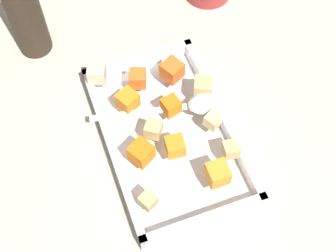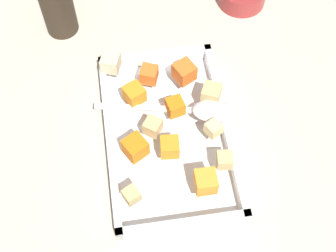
# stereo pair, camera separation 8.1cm
# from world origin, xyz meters

# --- Properties ---
(ground_plane) EXTENTS (4.00, 4.00, 0.00)m
(ground_plane) POSITION_xyz_m (0.00, 0.00, 0.00)
(ground_plane) COLOR #BCB29E
(baking_dish) EXTENTS (0.34, 0.21, 0.04)m
(baking_dish) POSITION_xyz_m (0.02, -0.02, 0.01)
(baking_dish) COLOR silver
(baking_dish) RESTS_ON ground_plane
(carrot_chunk_near_left) EXTENTS (0.03, 0.03, 0.03)m
(carrot_chunk_near_left) POSITION_xyz_m (0.06, -0.02, 0.06)
(carrot_chunk_near_left) COLOR orange
(carrot_chunk_near_left) RESTS_ON baking_dish
(carrot_chunk_near_spoon) EXTENTS (0.03, 0.03, 0.03)m
(carrot_chunk_near_spoon) POSITION_xyz_m (-0.02, -0.00, 0.06)
(carrot_chunk_near_spoon) COLOR orange
(carrot_chunk_near_spoon) RESTS_ON baking_dish
(carrot_chunk_near_right) EXTENTS (0.05, 0.05, 0.03)m
(carrot_chunk_near_right) POSITION_xyz_m (0.05, -0.08, 0.06)
(carrot_chunk_near_right) COLOR orange
(carrot_chunk_near_right) RESTS_ON baking_dish
(carrot_chunk_heap_top) EXTENTS (0.04, 0.04, 0.03)m
(carrot_chunk_heap_top) POSITION_xyz_m (-0.05, -0.07, 0.06)
(carrot_chunk_heap_top) COLOR orange
(carrot_chunk_heap_top) RESTS_ON baking_dish
(carrot_chunk_center) EXTENTS (0.04, 0.04, 0.03)m
(carrot_chunk_center) POSITION_xyz_m (-0.08, 0.03, 0.06)
(carrot_chunk_center) COLOR orange
(carrot_chunk_center) RESTS_ON baking_dish
(carrot_chunk_under_handle) EXTENTS (0.03, 0.03, 0.03)m
(carrot_chunk_under_handle) POSITION_xyz_m (0.13, 0.03, 0.06)
(carrot_chunk_under_handle) COLOR orange
(carrot_chunk_under_handle) RESTS_ON baking_dish
(carrot_chunk_far_right) EXTENTS (0.04, 0.04, 0.03)m
(carrot_chunk_far_right) POSITION_xyz_m (-0.09, -0.04, 0.06)
(carrot_chunk_far_right) COLOR orange
(carrot_chunk_far_right) RESTS_ON baking_dish
(potato_chunk_corner_nw) EXTENTS (0.04, 0.04, 0.03)m
(potato_chunk_corner_nw) POSITION_xyz_m (0.02, -0.04, 0.06)
(potato_chunk_corner_nw) COLOR tan
(potato_chunk_corner_nw) RESTS_ON baking_dish
(potato_chunk_mid_left) EXTENTS (0.03, 0.03, 0.02)m
(potato_chunk_mid_left) POSITION_xyz_m (0.03, 0.06, 0.05)
(potato_chunk_mid_left) COLOR #E0CC89
(potato_chunk_mid_left) RESTS_ON baking_dish
(potato_chunk_rim_edge) EXTENTS (0.04, 0.04, 0.03)m
(potato_chunk_rim_edge) POSITION_xyz_m (-0.12, -0.10, 0.06)
(potato_chunk_rim_edge) COLOR beige
(potato_chunk_rim_edge) RESTS_ON baking_dish
(potato_chunk_corner_se) EXTENTS (0.03, 0.03, 0.02)m
(potato_chunk_corner_se) POSITION_xyz_m (0.13, -0.09, 0.05)
(potato_chunk_corner_se) COLOR tan
(potato_chunk_corner_se) RESTS_ON baking_dish
(potato_chunk_heap_side) EXTENTS (0.04, 0.04, 0.03)m
(potato_chunk_heap_side) POSITION_xyz_m (-0.03, 0.07, 0.06)
(potato_chunk_heap_side) COLOR tan
(potato_chunk_heap_side) RESTS_ON baking_dish
(potato_chunk_back_center) EXTENTS (0.03, 0.03, 0.02)m
(potato_chunk_back_center) POSITION_xyz_m (0.10, 0.06, 0.06)
(potato_chunk_back_center) COLOR tan
(potato_chunk_back_center) RESTS_ON baking_dish
(serving_spoon) EXTENTS (0.07, 0.24, 0.02)m
(serving_spoon) POSITION_xyz_m (-0.01, 0.05, 0.05)
(serving_spoon) COLOR silver
(serving_spoon) RESTS_ON baking_dish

